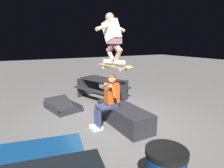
% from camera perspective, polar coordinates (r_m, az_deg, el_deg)
% --- Properties ---
extents(ground_plane, '(40.00, 40.00, 0.00)m').
position_cam_1_polar(ground_plane, '(5.15, 1.71, -11.34)').
color(ground_plane, slate).
extents(ledge_box_main, '(1.76, 0.68, 0.48)m').
position_cam_1_polar(ledge_box_main, '(4.92, 3.58, -9.51)').
color(ledge_box_main, '#28282D').
rests_on(ledge_box_main, ground).
extents(person_sitting_on_ledge, '(0.59, 0.75, 1.31)m').
position_cam_1_polar(person_sitting_on_ledge, '(4.67, -1.13, -4.33)').
color(person_sitting_on_ledge, '#2D3856').
rests_on(person_sitting_on_ledge, ground).
extents(skateboard, '(1.03, 0.48, 0.13)m').
position_cam_1_polar(skateboard, '(4.39, 0.62, 5.28)').
color(skateboard, '#AD8451').
extents(skater_airborne, '(0.64, 0.87, 1.12)m').
position_cam_1_polar(skater_airborne, '(4.40, 0.10, 14.26)').
color(skater_airborne, white).
extents(kicker_ramp, '(1.27, 1.00, 0.42)m').
position_cam_1_polar(kicker_ramp, '(6.20, -14.63, -6.83)').
color(kicker_ramp, '#28282D').
rests_on(kicker_ramp, ground).
extents(picnic_table_back, '(2.05, 1.83, 0.75)m').
position_cam_1_polar(picnic_table_back, '(7.05, -2.95, -0.42)').
color(picnic_table_back, '#28282D').
rests_on(picnic_table_back, ground).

